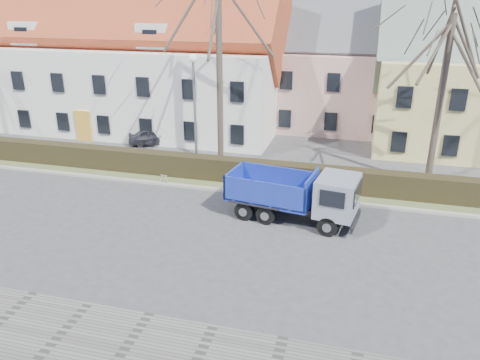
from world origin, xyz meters
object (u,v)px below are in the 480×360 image
(dump_truck, at_px, (288,194))
(parked_car_a, at_px, (154,136))
(streetlight, at_px, (195,115))
(cart_frame, at_px, (161,178))

(dump_truck, distance_m, parked_car_a, 14.30)
(streetlight, distance_m, cart_frame, 4.09)
(cart_frame, bearing_deg, parked_car_a, 117.39)
(dump_truck, xyz_separation_m, streetlight, (-6.19, 4.76, 2.22))
(dump_truck, height_order, parked_car_a, dump_truck)
(streetlight, height_order, parked_car_a, streetlight)
(streetlight, xyz_separation_m, parked_car_a, (-4.75, 4.43, -2.87))
(dump_truck, bearing_deg, streetlight, 150.93)
(dump_truck, height_order, streetlight, streetlight)
(dump_truck, relative_size, streetlight, 0.90)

